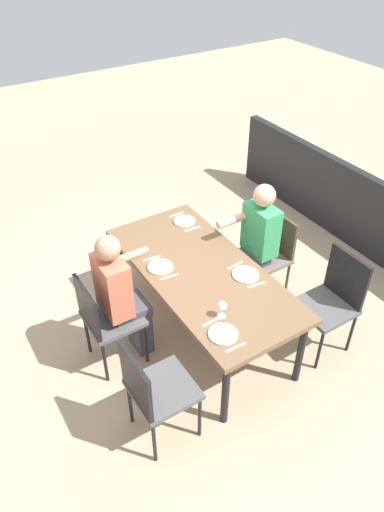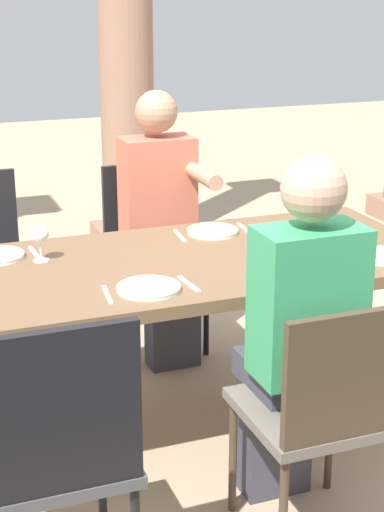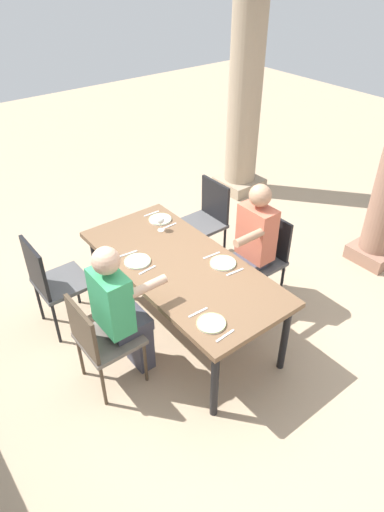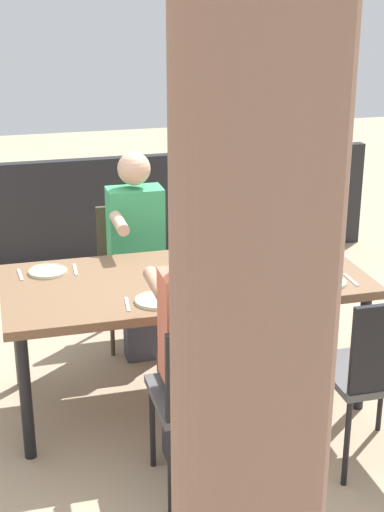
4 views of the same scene
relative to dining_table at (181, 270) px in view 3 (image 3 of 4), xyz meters
The scene contains 22 objects.
ground_plane 0.67m from the dining_table, ahead, with size 16.00×16.00×0.00m, color tan.
dining_table is the anchor object (origin of this frame).
chair_west_north 1.13m from the dining_table, 129.31° to the left, with size 0.44×0.44×0.92m.
chair_west_south 1.14m from the dining_table, 129.19° to the right, with size 0.44×0.44×0.95m.
chair_mid_north 0.89m from the dining_table, 81.57° to the left, with size 0.44×0.44×0.90m.
chair_mid_south 0.89m from the dining_table, 81.57° to the right, with size 0.44×0.44×0.87m.
diner_woman_green 0.68m from the dining_table, 78.84° to the right, with size 0.35×0.49×1.27m.
diner_man_white 0.71m from the dining_table, 79.26° to the left, with size 0.35×0.49×1.29m.
stone_column_near 3.06m from the dining_table, 126.71° to the left, with size 0.56×0.56×3.07m.
plate_0 0.76m from the dining_table, 158.67° to the left, with size 0.22×0.22×0.02m.
wine_glass_0 0.59m from the dining_table, 162.22° to the left, with size 0.07×0.07×0.14m.
fork_0 0.90m from the dining_table, 162.17° to the left, with size 0.02×0.17×0.01m, color silver.
spoon_0 0.62m from the dining_table, 153.58° to the left, with size 0.02×0.17×0.01m, color silver.
plate_1 0.38m from the dining_table, 132.34° to the right, with size 0.23×0.23×0.02m.
fork_1 0.49m from the dining_table, 145.57° to the right, with size 0.02×0.17×0.01m, color silver.
spoon_1 0.30m from the dining_table, 109.97° to the right, with size 0.02×0.17×0.01m, color silver.
plate_2 0.36m from the dining_table, 52.37° to the left, with size 0.22×0.22×0.02m.
fork_2 0.30m from the dining_table, 76.44° to the left, with size 0.02×0.17×0.01m, color silver.
spoon_2 0.47m from the dining_table, 37.56° to the left, with size 0.02×0.17×0.01m, color silver.
plate_3 0.76m from the dining_table, 20.14° to the right, with size 0.21×0.21×0.02m.
fork_3 0.62m from the dining_table, 24.91° to the right, with size 0.02×0.17×0.01m, color silver.
spoon_3 0.90m from the dining_table, 16.85° to the right, with size 0.02×0.17×0.01m, color silver.
Camera 3 is at (2.46, -1.80, 3.00)m, focal length 31.52 mm.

